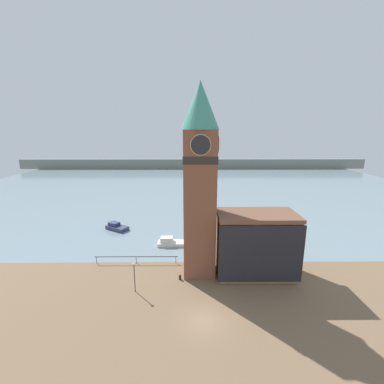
% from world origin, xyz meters
% --- Properties ---
extents(ground_plane, '(160.00, 160.00, 0.00)m').
position_xyz_m(ground_plane, '(0.00, 0.00, 0.00)').
color(ground_plane, brown).
extents(water, '(160.00, 120.00, 0.00)m').
position_xyz_m(water, '(0.00, 72.14, -0.00)').
color(water, gray).
rests_on(water, ground_plane).
extents(far_shoreline, '(180.00, 3.00, 5.00)m').
position_xyz_m(far_shoreline, '(0.00, 112.14, 2.50)').
color(far_shoreline, gray).
rests_on(far_shoreline, water).
extents(pier_railing, '(12.30, 0.08, 1.09)m').
position_xyz_m(pier_railing, '(-9.37, 11.89, 0.96)').
color(pier_railing, '#232328').
rests_on(pier_railing, ground_plane).
extents(clock_tower, '(4.72, 4.72, 24.92)m').
position_xyz_m(clock_tower, '(-0.16, 9.47, 13.23)').
color(clock_tower, brown).
rests_on(clock_tower, ground_plane).
extents(pier_building, '(10.51, 5.89, 8.63)m').
position_xyz_m(pier_building, '(7.38, 9.01, 4.34)').
color(pier_building, '#9E754C').
rests_on(pier_building, ground_plane).
extents(boat_near, '(4.74, 2.04, 1.45)m').
position_xyz_m(boat_near, '(-4.82, 18.12, 0.52)').
color(boat_near, silver).
rests_on(boat_near, water).
extents(boat_far, '(4.94, 4.18, 1.38)m').
position_xyz_m(boat_far, '(-16.06, 25.46, 0.52)').
color(boat_far, '#333856').
rests_on(boat_far, water).
extents(mooring_bollard_near, '(0.34, 0.34, 0.69)m').
position_xyz_m(mooring_bollard_near, '(-2.74, 7.56, 0.37)').
color(mooring_bollard_near, black).
rests_on(mooring_bollard_near, ground_plane).
extents(lamp_post, '(0.32, 0.32, 3.84)m').
position_xyz_m(lamp_post, '(-8.10, 4.99, 2.69)').
color(lamp_post, '#2D2D33').
rests_on(lamp_post, ground_plane).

